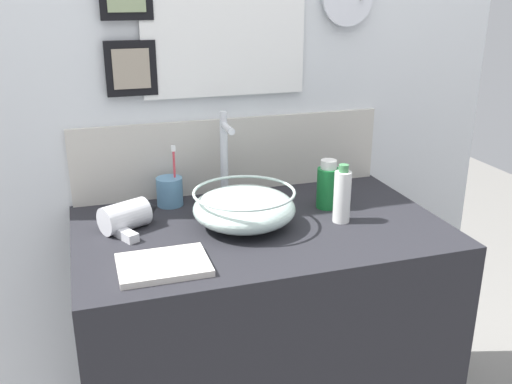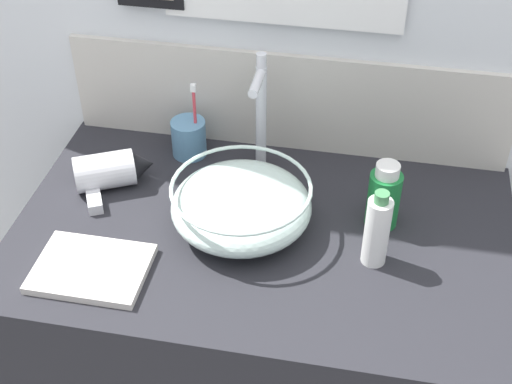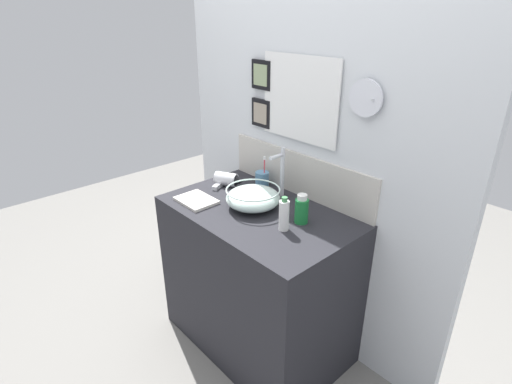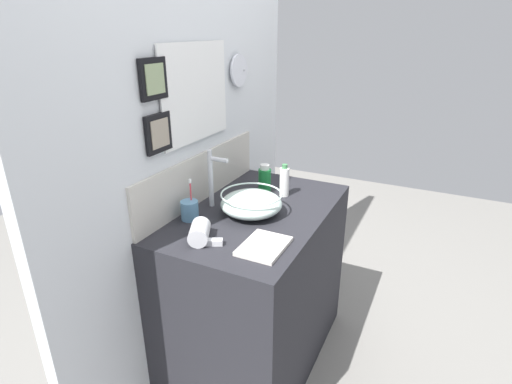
{
  "view_description": "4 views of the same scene",
  "coord_description": "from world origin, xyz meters",
  "px_view_note": "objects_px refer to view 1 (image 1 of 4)",
  "views": [
    {
      "loc": [
        -0.45,
        -1.4,
        1.5
      ],
      "look_at": [
        -0.01,
        0.0,
        0.97
      ],
      "focal_mm": 40.0,
      "sensor_mm": 36.0,
      "label": 1
    },
    {
      "loc": [
        0.19,
        -1.06,
        1.85
      ],
      "look_at": [
        -0.01,
        0.0,
        0.97
      ],
      "focal_mm": 50.0,
      "sensor_mm": 36.0,
      "label": 2
    },
    {
      "loc": [
        1.35,
        -1.24,
        1.82
      ],
      "look_at": [
        -0.01,
        0.0,
        0.97
      ],
      "focal_mm": 28.0,
      "sensor_mm": 36.0,
      "label": 3
    },
    {
      "loc": [
        -1.54,
        -0.75,
        1.67
      ],
      "look_at": [
        -0.01,
        0.0,
        0.97
      ],
      "focal_mm": 28.0,
      "sensor_mm": 36.0,
      "label": 4
    }
  ],
  "objects_px": {
    "glass_bowl_sink": "(244,208)",
    "hair_drier": "(130,216)",
    "lotion_bottle": "(328,186)",
    "shampoo_bottle": "(342,196)",
    "faucet": "(225,152)",
    "hand_towel": "(163,265)",
    "toothbrush_cup": "(170,191)"
  },
  "relations": [
    {
      "from": "glass_bowl_sink",
      "to": "hair_drier",
      "type": "bearing_deg",
      "value": 165.78
    },
    {
      "from": "hair_drier",
      "to": "lotion_bottle",
      "type": "bearing_deg",
      "value": -1.34
    },
    {
      "from": "shampoo_bottle",
      "to": "faucet",
      "type": "bearing_deg",
      "value": 136.64
    },
    {
      "from": "faucet",
      "to": "hand_towel",
      "type": "bearing_deg",
      "value": -123.14
    },
    {
      "from": "faucet",
      "to": "lotion_bottle",
      "type": "xyz_separation_m",
      "value": [
        0.28,
        -0.14,
        -0.09
      ]
    },
    {
      "from": "glass_bowl_sink",
      "to": "shampoo_bottle",
      "type": "bearing_deg",
      "value": -10.52
    },
    {
      "from": "glass_bowl_sink",
      "to": "hand_towel",
      "type": "bearing_deg",
      "value": -144.16
    },
    {
      "from": "shampoo_bottle",
      "to": "hand_towel",
      "type": "height_order",
      "value": "shampoo_bottle"
    },
    {
      "from": "faucet",
      "to": "hair_drier",
      "type": "height_order",
      "value": "faucet"
    },
    {
      "from": "lotion_bottle",
      "to": "hand_towel",
      "type": "relative_size",
      "value": 0.69
    },
    {
      "from": "lotion_bottle",
      "to": "hand_towel",
      "type": "height_order",
      "value": "lotion_bottle"
    },
    {
      "from": "hair_drier",
      "to": "hand_towel",
      "type": "bearing_deg",
      "value": -79.2
    },
    {
      "from": "glass_bowl_sink",
      "to": "faucet",
      "type": "relative_size",
      "value": 1.01
    },
    {
      "from": "glass_bowl_sink",
      "to": "hand_towel",
      "type": "xyz_separation_m",
      "value": [
        -0.25,
        -0.18,
        -0.05
      ]
    },
    {
      "from": "hair_drier",
      "to": "shampoo_bottle",
      "type": "distance_m",
      "value": 0.59
    },
    {
      "from": "hand_towel",
      "to": "faucet",
      "type": "bearing_deg",
      "value": 56.86
    },
    {
      "from": "faucet",
      "to": "hair_drier",
      "type": "bearing_deg",
      "value": -157.04
    },
    {
      "from": "glass_bowl_sink",
      "to": "shampoo_bottle",
      "type": "xyz_separation_m",
      "value": [
        0.27,
        -0.05,
        0.02
      ]
    },
    {
      "from": "toothbrush_cup",
      "to": "shampoo_bottle",
      "type": "relative_size",
      "value": 1.11
    },
    {
      "from": "glass_bowl_sink",
      "to": "hair_drier",
      "type": "distance_m",
      "value": 0.31
    },
    {
      "from": "hair_drier",
      "to": "shampoo_bottle",
      "type": "bearing_deg",
      "value": -12.49
    },
    {
      "from": "lotion_bottle",
      "to": "shampoo_bottle",
      "type": "bearing_deg",
      "value": -94.02
    },
    {
      "from": "faucet",
      "to": "lotion_bottle",
      "type": "bearing_deg",
      "value": -27.02
    },
    {
      "from": "glass_bowl_sink",
      "to": "toothbrush_cup",
      "type": "relative_size",
      "value": 1.52
    },
    {
      "from": "glass_bowl_sink",
      "to": "toothbrush_cup",
      "type": "bearing_deg",
      "value": 127.15
    },
    {
      "from": "shampoo_bottle",
      "to": "hair_drier",
      "type": "bearing_deg",
      "value": 167.51
    },
    {
      "from": "hair_drier",
      "to": "lotion_bottle",
      "type": "distance_m",
      "value": 0.58
    },
    {
      "from": "glass_bowl_sink",
      "to": "toothbrush_cup",
      "type": "distance_m",
      "value": 0.28
    },
    {
      "from": "toothbrush_cup",
      "to": "lotion_bottle",
      "type": "xyz_separation_m",
      "value": [
        0.45,
        -0.16,
        0.02
      ]
    },
    {
      "from": "lotion_bottle",
      "to": "toothbrush_cup",
      "type": "bearing_deg",
      "value": 160.33
    },
    {
      "from": "glass_bowl_sink",
      "to": "faucet",
      "type": "distance_m",
      "value": 0.23
    },
    {
      "from": "toothbrush_cup",
      "to": "shampoo_bottle",
      "type": "height_order",
      "value": "toothbrush_cup"
    }
  ]
}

